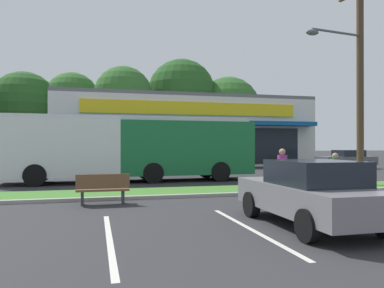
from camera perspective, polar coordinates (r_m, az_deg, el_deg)
name	(u,v)px	position (r m, az deg, el deg)	size (l,w,h in m)	color
grass_median	(230,190)	(14.90, 5.87, -7.03)	(56.00, 2.20, 0.12)	#427A2D
curb_lip	(242,194)	(13.77, 7.65, -7.58)	(56.00, 0.24, 0.12)	#99968C
parking_stripe_0	(109,239)	(7.63, -12.52, -14.00)	(0.12, 4.80, 0.01)	silver
parking_stripe_1	(251,229)	(8.39, 8.97, -12.73)	(0.12, 4.80, 0.01)	silver
storefront_building	(179,132)	(36.45, -1.97, 1.84)	(22.88, 12.72, 6.30)	silver
tree_left	(24,105)	(46.29, -24.30, 5.45)	(7.50, 7.50, 10.16)	#473323
tree_mid_left	(72,100)	(46.02, -17.84, 6.44)	(6.37, 6.37, 10.38)	#473323
tree_mid	(123,95)	(42.95, -10.47, 7.32)	(6.53, 6.53, 10.76)	#473323
tree_mid_right	(182,93)	(46.23, -1.60, 7.76)	(8.33, 8.33, 12.43)	#473323
tree_right	(228,109)	(47.47, 5.58, 5.42)	(7.97, 7.97, 10.51)	#473323
utility_pole	(357,74)	(18.07, 23.99, 9.77)	(3.08, 2.40, 9.23)	#4C3826
city_bus	(131,147)	(19.06, -9.35, -0.41)	(12.56, 2.85, 3.25)	#196638
bus_stop_bench	(103,188)	(11.83, -13.48, -6.62)	(1.60, 0.45, 0.95)	brown
car_0	(311,193)	(8.87, 17.76, -7.11)	(1.94, 4.21, 1.49)	slate
car_2	(163,162)	(24.51, -4.53, -2.77)	(4.69, 1.94, 1.41)	#B7B7BC
car_3	(347,159)	(31.90, 22.59, -2.14)	(4.46, 1.97, 1.47)	#515459
pedestrian_near_bench	(282,172)	(13.81, 13.65, -4.23)	(0.34, 0.34, 1.71)	black
pedestrian_far	(335,176)	(13.68, 21.06, -4.54)	(0.32, 0.32, 1.57)	#47423D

